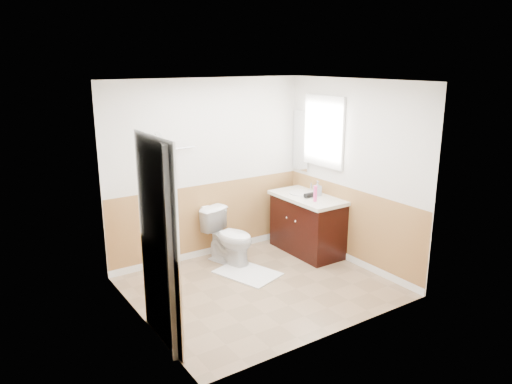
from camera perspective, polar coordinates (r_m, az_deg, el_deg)
floor at (r=6.15m, az=0.52°, el=-11.05°), size 3.00×3.00×0.00m
ceiling at (r=5.52m, az=0.59°, el=12.91°), size 3.00×3.00×0.00m
wall_back at (r=6.79m, az=-5.62°, el=2.63°), size 3.00×0.00×3.00m
wall_front at (r=4.74m, az=9.43°, el=-3.12°), size 3.00×0.00×3.00m
wall_left at (r=5.06m, az=-13.68°, el=-2.17°), size 0.00×3.00×3.00m
wall_right at (r=6.64m, az=11.33°, el=2.12°), size 0.00×3.00×3.00m
wainscot_back at (r=6.99m, az=-5.41°, el=-3.40°), size 3.00×0.00×3.00m
wainscot_front at (r=5.03m, az=8.96°, el=-11.23°), size 3.00×0.00×3.00m
wainscot_left at (r=5.33m, az=-13.04°, el=-9.87°), size 0.00×2.60×2.60m
wainscot_right at (r=6.84m, az=10.93°, el=-4.02°), size 0.00×2.60×2.60m
toilet at (r=6.71m, az=-3.16°, el=-5.25°), size 0.63×0.83×0.75m
bath_mat at (r=6.49m, az=-1.00°, el=-9.49°), size 0.77×0.93×0.02m
vanity_cabinet at (r=7.10m, az=6.04°, el=-3.95°), size 0.55×1.10×0.80m
vanity_knob_left at (r=6.80m, az=4.66°, el=-3.46°), size 0.03×0.03×0.03m
vanity_knob_right at (r=6.95m, az=3.64°, el=-3.02°), size 0.03×0.03×0.03m
countertop at (r=6.97m, az=6.07°, el=-0.67°), size 0.60×1.15×0.05m
sink_basin at (r=7.08m, az=5.37°, el=-0.10°), size 0.36×0.36×0.02m
faucet at (r=7.17m, az=6.51°, el=0.57°), size 0.02×0.02×0.14m
lotion_bottle at (r=6.68m, az=6.97°, el=-0.19°), size 0.05×0.05×0.22m
soap_dispenser at (r=6.97m, az=7.21°, el=0.44°), size 0.12×0.12×0.21m
hair_dryer_body at (r=6.87m, az=6.22°, el=-0.37°), size 0.14×0.07×0.07m
hair_dryer_handle at (r=6.87m, az=5.98°, el=-0.64°), size 0.03×0.03×0.07m
mirror_panel at (r=7.37m, az=5.29°, el=6.02°), size 0.02×0.35×0.90m
window_frame at (r=6.95m, az=7.95°, el=7.04°), size 0.04×0.80×1.00m
window_glass at (r=6.96m, az=8.05°, el=7.05°), size 0.01×0.70×0.90m
door at (r=4.77m, az=-10.48°, el=-5.99°), size 0.29×0.78×2.04m
door_frame at (r=4.74m, az=-11.33°, el=-6.05°), size 0.02×0.92×2.10m
door_knob at (r=5.10m, az=-11.30°, el=-5.45°), size 0.06×0.06×0.06m
towel_bar at (r=6.44m, az=-9.81°, el=4.97°), size 0.62×0.02×0.02m
tp_holder_bar at (r=6.83m, az=-5.95°, el=-2.09°), size 0.14×0.02×0.02m
tp_roll at (r=6.83m, az=-5.95°, el=-2.09°), size 0.10×0.11×0.11m
tp_sheet at (r=6.86m, az=-5.93°, el=-2.96°), size 0.10×0.01×0.16m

